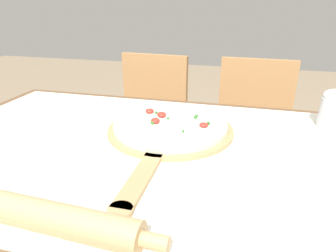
{
  "coord_description": "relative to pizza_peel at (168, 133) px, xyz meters",
  "views": [
    {
      "loc": [
        0.23,
        -0.69,
        1.15
      ],
      "look_at": [
        0.03,
        0.09,
        0.81
      ],
      "focal_mm": 32.0,
      "sensor_mm": 36.0,
      "label": 1
    }
  ],
  "objects": [
    {
      "name": "towel_cloth",
      "position": [
        -0.03,
        -0.1,
        -0.01
      ],
      "size": [
        1.3,
        0.8,
        0.0
      ],
      "color": "white",
      "rests_on": "dining_table"
    },
    {
      "name": "chair_left",
      "position": [
        -0.29,
        0.71,
        -0.28
      ],
      "size": [
        0.43,
        0.43,
        0.87
      ],
      "rotation": [
        0.0,
        0.0,
        -0.09
      ],
      "color": "#A37547",
      "rests_on": "ground_plane"
    },
    {
      "name": "rolling_pin",
      "position": [
        -0.1,
        -0.44,
        0.02
      ],
      "size": [
        0.43,
        0.07,
        0.06
      ],
      "rotation": [
        0.0,
        0.0,
        -0.05
      ],
      "color": "tan",
      "rests_on": "towel_cloth"
    },
    {
      "name": "pizza",
      "position": [
        -0.0,
        0.02,
        0.02
      ],
      "size": [
        0.34,
        0.34,
        0.04
      ],
      "color": "beige",
      "rests_on": "pizza_peel"
    },
    {
      "name": "dining_table",
      "position": [
        -0.03,
        -0.1,
        -0.12
      ],
      "size": [
        1.38,
        0.88,
        0.77
      ],
      "color": "brown",
      "rests_on": "ground_plane"
    },
    {
      "name": "flour_cup",
      "position": [
        0.48,
        0.18,
        0.06
      ],
      "size": [
        0.08,
        0.08,
        0.12
      ],
      "color": "#B2B7BC",
      "rests_on": "towel_cloth"
    },
    {
      "name": "chair_right",
      "position": [
        0.27,
        0.71,
        -0.28
      ],
      "size": [
        0.42,
        0.42,
        0.87
      ],
      "rotation": [
        0.0,
        0.0,
        -0.04
      ],
      "color": "#A37547",
      "rests_on": "ground_plane"
    },
    {
      "name": "pizza_peel",
      "position": [
        0.0,
        0.0,
        0.0
      ],
      "size": [
        0.38,
        0.61,
        0.01
      ],
      "color": "tan",
      "rests_on": "towel_cloth"
    }
  ]
}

